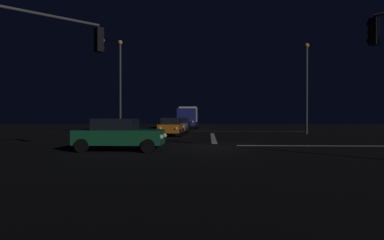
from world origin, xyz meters
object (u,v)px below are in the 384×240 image
object	(u,v)px
sedan_gray	(178,125)
streetlamp_left_near	(120,80)
sedan_black	(182,124)
traffic_signal_sw	(39,53)
box_truck	(188,117)
streetlamp_right_near	(307,82)
sedan_orange	(171,127)
sedan_green_crossing	(119,134)

from	to	relation	value
sedan_gray	streetlamp_left_near	bearing A→B (deg)	-161.45
sedan_black	traffic_signal_sw	size ratio (longest dim) A/B	0.73
sedan_gray	traffic_signal_sw	xyz separation A→B (m)	(-3.46, -22.35, 3.33)
traffic_signal_sw	sedan_gray	bearing A→B (deg)	81.21
sedan_black	box_truck	world-z (taller)	box_truck
sedan_black	streetlamp_right_near	world-z (taller)	streetlamp_right_near
traffic_signal_sw	box_truck	bearing A→B (deg)	84.14
sedan_orange	streetlamp_left_near	distance (m)	7.91
sedan_green_crossing	streetlamp_right_near	size ratio (longest dim) A/B	0.50
sedan_gray	streetlamp_left_near	distance (m)	7.39
sedan_black	streetlamp_left_near	distance (m)	10.89
box_truck	sedan_black	bearing A→B (deg)	-92.67
box_truck	streetlamp_left_near	world-z (taller)	streetlamp_left_near
box_truck	streetlamp_right_near	distance (m)	19.92
box_truck	sedan_green_crossing	world-z (taller)	box_truck
streetlamp_right_near	sedan_black	bearing A→B (deg)	146.74
sedan_orange	streetlamp_right_near	size ratio (longest dim) A/B	0.50
traffic_signal_sw	streetlamp_left_near	xyz separation A→B (m)	(-2.10, 20.49, 1.16)
sedan_gray	sedan_green_crossing	size ratio (longest dim) A/B	1.00
streetlamp_left_near	sedan_orange	bearing A→B (deg)	-33.98
sedan_gray	sedan_black	xyz separation A→B (m)	(-0.11, 6.43, 0.00)
sedan_orange	box_truck	xyz separation A→B (m)	(0.37, 18.93, 0.91)
sedan_orange	sedan_gray	size ratio (longest dim) A/B	1.00
sedan_orange	traffic_signal_sw	world-z (taller)	traffic_signal_sw
sedan_gray	sedan_black	distance (m)	6.43
sedan_gray	sedan_black	world-z (taller)	same
sedan_gray	box_truck	distance (m)	13.46
sedan_green_crossing	traffic_signal_sw	bearing A→B (deg)	-121.76
sedan_gray	streetlamp_left_near	size ratio (longest dim) A/B	0.47
sedan_orange	sedan_black	distance (m)	11.93
sedan_black	sedan_green_crossing	size ratio (longest dim) A/B	1.00
sedan_orange	sedan_gray	xyz separation A→B (m)	(0.15, 5.51, 0.00)
sedan_black	sedan_gray	bearing A→B (deg)	-89.03
sedan_orange	sedan_green_crossing	distance (m)	13.35
sedan_gray	traffic_signal_sw	distance (m)	22.86
sedan_gray	box_truck	world-z (taller)	box_truck
sedan_orange	sedan_black	size ratio (longest dim) A/B	1.00
sedan_black	sedan_green_crossing	distance (m)	25.26
sedan_orange	box_truck	size ratio (longest dim) A/B	0.52
sedan_orange	sedan_black	bearing A→B (deg)	89.78
sedan_green_crossing	traffic_signal_sw	xyz separation A→B (m)	(-2.20, -3.55, 3.33)
traffic_signal_sw	sedan_black	bearing A→B (deg)	83.37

